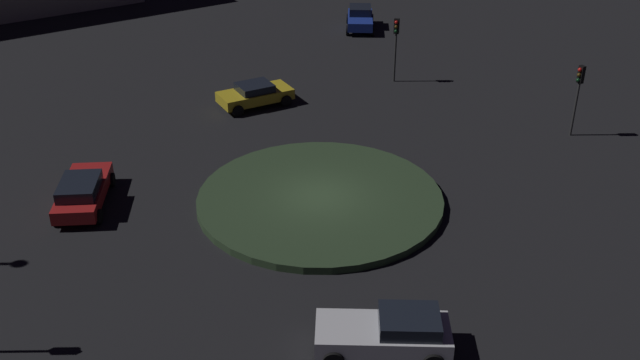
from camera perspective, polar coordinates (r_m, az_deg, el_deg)
The scene contains 8 objects.
ground_plane at distance 32.01m, azimuth -0.00°, elevation -1.74°, with size 117.81×117.81×0.00m, color black.
roundabout_island at distance 31.93m, azimuth -0.00°, elevation -1.49°, with size 10.73×10.73×0.33m, color #2D4228.
car_red at distance 33.01m, azimuth -18.02°, elevation -0.82°, with size 4.70×2.71×1.40m.
car_yellow at distance 41.54m, azimuth -5.08°, elevation 6.69°, with size 3.88×4.40×1.30m.
car_white at distance 23.95m, azimuth 5.36°, elevation -11.73°, with size 2.30×4.45×1.48m.
car_blue at distance 55.08m, azimuth 3.14°, elevation 12.49°, with size 4.19×2.27×1.55m.
traffic_light_southeast at distance 39.20m, azimuth 19.50°, elevation 6.89°, with size 0.37×0.40×3.79m.
traffic_light_east at distance 44.41m, azimuth 5.94°, elevation 11.01°, with size 0.38×0.34×3.90m.
Camera 1 is at (-27.36, -3.19, 16.30)m, focal length 41.07 mm.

